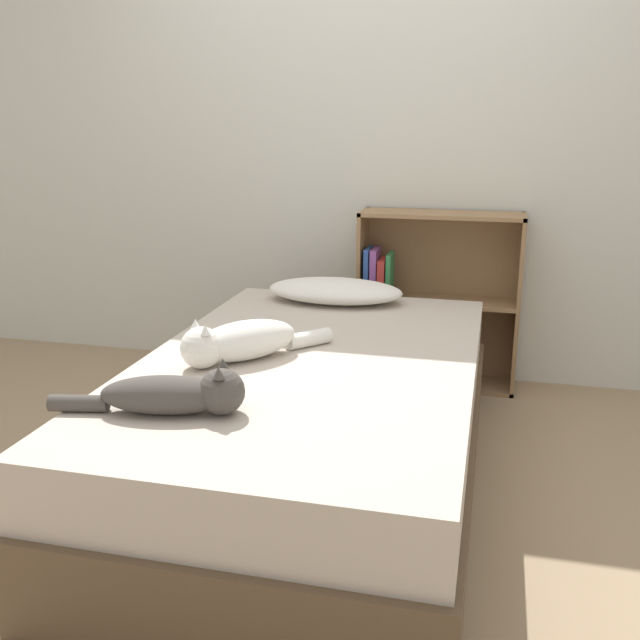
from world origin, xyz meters
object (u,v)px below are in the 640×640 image
at_px(bookshelf, 432,296).
at_px(pillow, 335,291).
at_px(bed, 310,425).
at_px(cat_light, 238,342).
at_px(cat_dark, 178,394).

bearing_deg(bookshelf, pillow, -132.10).
height_order(bed, cat_light, cat_light).
bearing_deg(pillow, bookshelf, 47.90).
xyz_separation_m(cat_light, cat_dark, (-0.01, -0.49, -0.01)).
relative_size(pillow, bookshelf, 0.70).
distance_m(pillow, bookshelf, 0.63).
bearing_deg(cat_dark, pillow, 71.65).
xyz_separation_m(cat_light, bookshelf, (0.57, 1.36, -0.13)).
relative_size(pillow, cat_light, 1.31).
xyz_separation_m(bed, cat_light, (-0.24, -0.09, 0.34)).
relative_size(bed, pillow, 3.16).
bearing_deg(cat_light, cat_dark, 41.82).
distance_m(pillow, cat_dark, 1.39).
distance_m(bed, bookshelf, 1.33).
bearing_deg(cat_light, bookshelf, -159.82).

